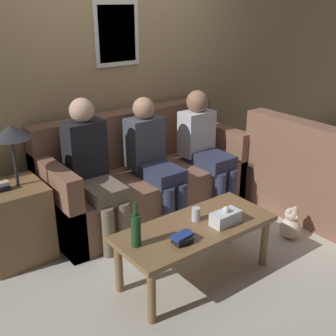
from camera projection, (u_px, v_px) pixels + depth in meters
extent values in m
plane|color=beige|center=(175.00, 229.00, 3.96)|extent=(16.00, 16.00, 0.00)
cube|color=tan|center=(116.00, 75.00, 4.18)|extent=(9.00, 0.06, 2.60)
cube|color=silver|center=(117.00, 34.00, 4.00)|extent=(0.48, 0.02, 0.60)
cube|color=silver|center=(117.00, 34.00, 4.00)|extent=(0.40, 0.01, 0.52)
cube|color=brown|center=(147.00, 191.00, 4.21)|extent=(2.04, 0.86, 0.44)
cube|color=brown|center=(128.00, 137.00, 4.27)|extent=(2.04, 0.20, 0.53)
cube|color=brown|center=(57.00, 204.00, 3.63)|extent=(0.14, 0.86, 0.74)
cube|color=brown|center=(217.00, 157.00, 4.69)|extent=(0.14, 0.86, 0.74)
cube|color=brown|center=(325.00, 192.00, 4.19)|extent=(0.86, 1.42, 0.44)
cube|color=brown|center=(311.00, 153.00, 3.82)|extent=(0.20, 1.42, 0.53)
cube|color=brown|center=(275.00, 160.00, 4.61)|extent=(0.86, 0.14, 0.74)
cube|color=olive|center=(196.00, 228.00, 3.13)|extent=(1.22, 0.53, 0.04)
cylinder|color=olive|center=(151.00, 297.00, 2.75)|extent=(0.06, 0.06, 0.41)
cylinder|color=olive|center=(264.00, 242.00, 3.37)|extent=(0.06, 0.06, 0.41)
cylinder|color=olive|center=(119.00, 267.00, 3.05)|extent=(0.06, 0.06, 0.41)
cylinder|color=olive|center=(228.00, 221.00, 3.67)|extent=(0.06, 0.06, 0.41)
cube|color=olive|center=(16.00, 223.00, 3.43)|extent=(0.49, 0.49, 0.64)
cylinder|color=#262628|center=(15.00, 161.00, 3.26)|extent=(0.02, 0.02, 0.41)
cone|color=#2D2D33|center=(10.00, 132.00, 3.18)|extent=(0.31, 0.31, 0.10)
cube|color=black|center=(2.00, 189.00, 3.24)|extent=(0.13, 0.08, 0.02)
cube|color=navy|center=(1.00, 187.00, 3.24)|extent=(0.10, 0.08, 0.02)
cube|color=beige|center=(1.00, 184.00, 3.23)|extent=(0.12, 0.07, 0.03)
cylinder|color=#19421E|center=(136.00, 231.00, 2.83)|extent=(0.07, 0.07, 0.23)
cylinder|color=#19421E|center=(135.00, 209.00, 2.76)|extent=(0.03, 0.03, 0.10)
cylinder|color=silver|center=(196.00, 214.00, 3.17)|extent=(0.06, 0.06, 0.10)
cube|color=black|center=(182.00, 241.00, 2.90)|extent=(0.13, 0.09, 0.02)
cube|color=black|center=(182.00, 238.00, 2.89)|extent=(0.13, 0.13, 0.02)
cube|color=navy|center=(182.00, 236.00, 2.88)|extent=(0.17, 0.10, 0.02)
cube|color=silver|center=(226.00, 218.00, 3.12)|extent=(0.23, 0.12, 0.10)
sphere|color=white|center=(226.00, 210.00, 3.10)|extent=(0.05, 0.05, 0.05)
cube|color=#756651|center=(100.00, 190.00, 3.59)|extent=(0.31, 0.48, 0.14)
cylinder|color=#756651|center=(108.00, 232.00, 3.48)|extent=(0.11, 0.11, 0.44)
cylinder|color=#756651|center=(124.00, 226.00, 3.56)|extent=(0.11, 0.11, 0.44)
cube|color=black|center=(85.00, 152.00, 3.67)|extent=(0.34, 0.22, 0.56)
sphere|color=tan|center=(82.00, 110.00, 3.53)|extent=(0.21, 0.21, 0.21)
cube|color=#2D334C|center=(159.00, 173.00, 3.95)|extent=(0.31, 0.48, 0.14)
cylinder|color=#2D334C|center=(168.00, 210.00, 3.83)|extent=(0.11, 0.11, 0.44)
cylinder|color=#2D334C|center=(181.00, 206.00, 3.92)|extent=(0.11, 0.11, 0.44)
cube|color=#474C56|center=(144.00, 142.00, 4.03)|extent=(0.34, 0.22, 0.48)
sphere|color=tan|center=(144.00, 108.00, 3.91)|extent=(0.21, 0.21, 0.21)
cube|color=#2D334C|center=(211.00, 160.00, 4.26)|extent=(0.31, 0.46, 0.14)
cylinder|color=#2D334C|center=(220.00, 194.00, 4.15)|extent=(0.11, 0.11, 0.44)
cylinder|color=#2D334C|center=(231.00, 190.00, 4.24)|extent=(0.11, 0.11, 0.44)
cube|color=silver|center=(197.00, 133.00, 4.34)|extent=(0.34, 0.22, 0.46)
sphere|color=#8C664C|center=(197.00, 101.00, 4.22)|extent=(0.22, 0.22, 0.22)
sphere|color=beige|center=(290.00, 228.00, 3.79)|extent=(0.19, 0.19, 0.19)
sphere|color=beige|center=(292.00, 214.00, 3.74)|extent=(0.12, 0.12, 0.12)
sphere|color=beige|center=(289.00, 211.00, 3.70)|extent=(0.04, 0.04, 0.04)
sphere|color=beige|center=(295.00, 209.00, 3.74)|extent=(0.04, 0.04, 0.04)
sphere|color=#FFEAD1|center=(296.00, 217.00, 3.70)|extent=(0.05, 0.05, 0.05)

